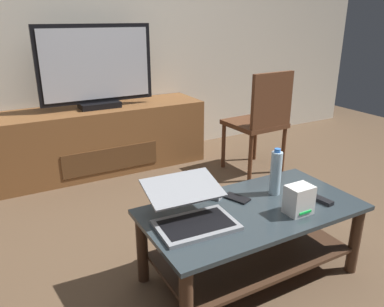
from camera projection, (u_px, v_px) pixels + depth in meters
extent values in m
plane|color=brown|center=(227.00, 280.00, 2.03)|extent=(7.68, 7.68, 0.00)
cube|color=beige|center=(93.00, 8.00, 3.35)|extent=(6.40, 0.12, 2.80)
cube|color=#2D383D|center=(253.00, 210.00, 1.94)|extent=(1.13, 0.58, 0.02)
cube|color=#472D1E|center=(250.00, 252.00, 2.03)|extent=(1.00, 0.51, 0.02)
cylinder|color=#472D1E|center=(355.00, 240.00, 2.05)|extent=(0.06, 0.06, 0.39)
cylinder|color=#472D1E|center=(142.00, 248.00, 1.98)|extent=(0.06, 0.06, 0.39)
cylinder|color=#472D1E|center=(292.00, 203.00, 2.45)|extent=(0.06, 0.06, 0.39)
cube|color=brown|center=(102.00, 138.00, 3.42)|extent=(1.85, 0.51, 0.58)
cube|color=#55351C|center=(112.00, 159.00, 3.25)|extent=(0.83, 0.01, 0.20)
cube|color=black|center=(99.00, 105.00, 3.30)|extent=(0.34, 0.20, 0.05)
cube|color=black|center=(96.00, 64.00, 3.18)|extent=(0.97, 0.04, 0.65)
cube|color=#B2B7C1|center=(97.00, 64.00, 3.16)|extent=(0.90, 0.01, 0.58)
cube|color=#59331E|center=(254.00, 124.00, 3.35)|extent=(0.46, 0.46, 0.04)
cube|color=#59331E|center=(272.00, 101.00, 3.11)|extent=(0.42, 0.06, 0.47)
cylinder|color=#59331E|center=(255.00, 139.00, 3.67)|extent=(0.04, 0.04, 0.42)
cylinder|color=#59331E|center=(224.00, 146.00, 3.49)|extent=(0.04, 0.04, 0.42)
cylinder|color=#59331E|center=(283.00, 150.00, 3.37)|extent=(0.04, 0.04, 0.42)
cylinder|color=#59331E|center=(250.00, 158.00, 3.18)|extent=(0.04, 0.04, 0.42)
cube|color=gray|center=(196.00, 225.00, 1.76)|extent=(0.38, 0.26, 0.02)
cube|color=black|center=(196.00, 223.00, 1.76)|extent=(0.34, 0.21, 0.00)
cube|color=gray|center=(183.00, 188.00, 1.84)|extent=(0.38, 0.26, 0.07)
cube|color=silver|center=(183.00, 188.00, 1.84)|extent=(0.34, 0.23, 0.05)
cube|color=white|center=(299.00, 200.00, 1.86)|extent=(0.13, 0.10, 0.15)
cube|color=#19D84C|center=(305.00, 213.00, 1.84)|extent=(0.08, 0.00, 0.01)
cylinder|color=silver|center=(276.00, 173.00, 2.05)|extent=(0.06, 0.06, 0.24)
cylinder|color=blue|center=(278.00, 150.00, 2.01)|extent=(0.03, 0.03, 0.02)
cube|color=black|center=(237.00, 198.00, 2.03)|extent=(0.12, 0.16, 0.01)
cube|color=black|center=(319.00, 199.00, 2.01)|extent=(0.06, 0.16, 0.02)
cube|color=#99999E|center=(207.00, 195.00, 2.05)|extent=(0.13, 0.16, 0.02)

